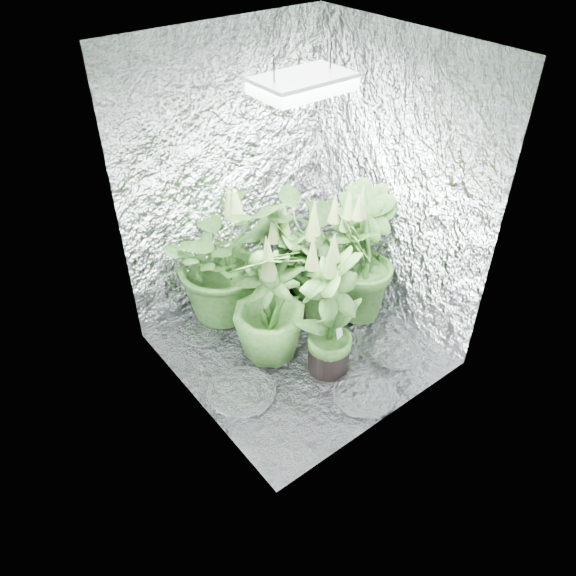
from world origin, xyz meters
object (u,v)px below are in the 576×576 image
(plant_e, at_px, (324,259))
(circulation_fan, at_px, (325,272))
(plant_c, at_px, (360,257))
(plant_a, at_px, (223,255))
(grow_lamp, at_px, (303,84))
(plant_b, at_px, (289,271))
(plant_d, at_px, (269,305))
(plant_f, at_px, (331,314))

(plant_e, distance_m, circulation_fan, 0.46)
(plant_c, xyz_separation_m, circulation_fan, (0.03, 0.38, -0.36))
(plant_a, relative_size, circulation_fan, 3.39)
(plant_c, bearing_deg, grow_lamp, -174.69)
(plant_b, bearing_deg, grow_lamp, -116.60)
(grow_lamp, height_order, plant_d, grow_lamp)
(grow_lamp, xyz_separation_m, plant_b, (0.15, 0.30, -1.40))
(plant_a, bearing_deg, plant_b, -46.56)
(plant_c, xyz_separation_m, plant_f, (-0.55, -0.32, -0.03))
(grow_lamp, bearing_deg, circulation_fan, 35.16)
(plant_e, distance_m, plant_f, 0.60)
(plant_d, relative_size, circulation_fan, 3.03)
(plant_c, xyz_separation_m, plant_d, (-0.78, 0.03, -0.06))
(grow_lamp, bearing_deg, plant_d, 156.95)
(grow_lamp, relative_size, plant_f, 0.49)
(plant_b, distance_m, plant_f, 0.58)
(grow_lamp, distance_m, plant_d, 1.40)
(plant_b, xyz_separation_m, circulation_fan, (0.47, 0.14, -0.29))
(grow_lamp, distance_m, plant_b, 1.44)
(plant_a, height_order, plant_f, plant_a)
(plant_c, xyz_separation_m, plant_e, (-0.19, 0.16, -0.02))
(plant_e, height_order, circulation_fan, plant_e)
(plant_c, bearing_deg, plant_b, 150.55)
(plant_e, height_order, plant_f, plant_f)
(plant_a, bearing_deg, plant_d, -91.95)
(plant_b, bearing_deg, plant_d, -146.90)
(grow_lamp, distance_m, plant_e, 1.42)
(plant_e, bearing_deg, plant_b, 161.39)
(plant_b, bearing_deg, plant_e, -18.61)
(plant_c, distance_m, plant_d, 0.78)
(circulation_fan, bearing_deg, plant_a, 179.93)
(plant_a, height_order, plant_b, plant_a)
(plant_a, xyz_separation_m, plant_c, (0.76, -0.59, -0.02))
(plant_b, bearing_deg, plant_c, -29.45)
(plant_f, bearing_deg, plant_d, 123.24)
(plant_b, xyz_separation_m, plant_f, (-0.11, -0.57, 0.04))
(plant_c, height_order, plant_f, plant_c)
(plant_b, bearing_deg, plant_a, 133.44)
(plant_b, relative_size, plant_f, 0.93)
(plant_e, bearing_deg, plant_d, -166.79)
(grow_lamp, distance_m, plant_a, 1.47)
(grow_lamp, bearing_deg, plant_a, 104.83)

